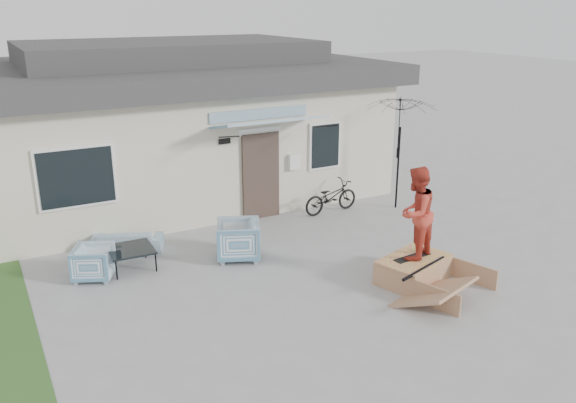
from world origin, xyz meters
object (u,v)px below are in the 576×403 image
loveseat (127,237)px  patio_umbrella (399,141)px  skate_ramp (414,269)px  skateboard (412,256)px  coffee_table (131,258)px  armchair_left (94,261)px  armchair_right (238,238)px  skater (416,211)px  bicycle (331,194)px

loveseat → patio_umbrella: 6.93m
skate_ramp → skateboard: bearing=90.0°
skateboard → coffee_table: bearing=141.0°
armchair_left → skateboard: armchair_left is taller
loveseat → armchair_right: (1.89, -1.53, 0.15)m
loveseat → coffee_table: (-0.16, -0.97, -0.08)m
coffee_table → skateboard: 5.47m
coffee_table → skateboard: skateboard is taller
armchair_right → skate_ramp: (2.50, -2.53, -0.22)m
skater → patio_umbrella: bearing=-147.7°
coffee_table → skate_ramp: 5.49m
loveseat → skater: size_ratio=0.84×
loveseat → bicycle: bearing=-157.1°
loveseat → skate_ramp: size_ratio=0.82×
armchair_left → bicycle: size_ratio=0.47×
patio_umbrella → skater: size_ratio=1.26×
patio_umbrella → skateboard: 4.41m
armchair_left → coffee_table: bearing=-55.5°
loveseat → coffee_table: loveseat is taller
skate_ramp → skateboard: skateboard is taller
coffee_table → bicycle: (5.25, 0.94, 0.28)m
armchair_left → skateboard: size_ratio=0.90×
armchair_left → bicycle: 6.08m
coffee_table → armchair_left: bearing=-170.2°
coffee_table → patio_umbrella: (6.92, 0.45, 1.54)m
armchair_right → patio_umbrella: bearing=125.1°
bicycle → skateboard: 4.04m
coffee_table → skater: skater is taller
loveseat → coffee_table: size_ratio=1.73×
patio_umbrella → armchair_left: bearing=-175.7°
patio_umbrella → skate_ramp: 4.52m
armchair_left → bicycle: bicycle is taller
skater → skate_ramp: bearing=84.0°
bicycle → loveseat: bearing=85.0°
armchair_right → skateboard: size_ratio=1.10×
armchair_right → bicycle: bearing=138.4°
armchair_right → skate_ramp: 3.56m
bicycle → skateboard: size_ratio=1.92×
skateboard → armchair_right: bearing=129.8°
patio_umbrella → skater: (-2.38, -3.49, -0.38)m
patio_umbrella → skateboard: patio_umbrella is taller
patio_umbrella → skateboard: bearing=-124.4°
bicycle → skateboard: bicycle is taller
armchair_left → skater: skater is taller
loveseat → skate_ramp: bearing=160.5°
armchair_left → patio_umbrella: bearing=-60.9°
armchair_left → loveseat: bearing=-14.5°
armchair_right → skater: 3.63m
armchair_left → coffee_table: armchair_left is taller
armchair_left → patio_umbrella: 7.80m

